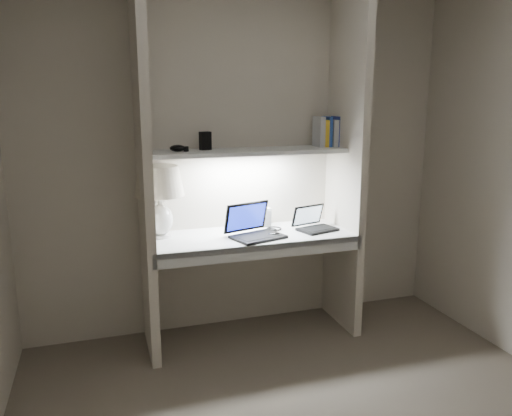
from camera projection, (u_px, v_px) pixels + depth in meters
name	position (u px, v px, depth m)	size (l,w,h in m)	color
back_wall	(241.00, 163.00, 3.70)	(3.20, 0.01, 2.50)	beige
alcove_panel_left	(144.00, 172.00, 3.23)	(0.06, 0.55, 2.50)	beige
alcove_panel_right	(346.00, 163.00, 3.67)	(0.06, 0.55, 2.50)	beige
desk	(252.00, 237.00, 3.55)	(1.40, 0.55, 0.04)	white
desk_apron	(263.00, 251.00, 3.32)	(1.46, 0.03, 0.10)	silver
shelf	(248.00, 152.00, 3.51)	(1.40, 0.36, 0.03)	silver
strip_light	(248.00, 155.00, 3.52)	(0.60, 0.04, 0.01)	white
table_lamp	(159.00, 190.00, 3.40)	(0.34, 0.34, 0.50)	white
laptop_main	(254.00, 229.00, 3.48)	(0.42, 0.39, 0.23)	black
laptop_netbook	(314.00, 224.00, 3.67)	(0.32, 0.30, 0.17)	black
speaker	(264.00, 217.00, 3.76)	(0.10, 0.07, 0.14)	silver
mouse	(274.00, 234.00, 3.49)	(0.09, 0.06, 0.03)	black
cable_coil	(274.00, 229.00, 3.68)	(0.11, 0.11, 0.01)	black
sticky_note	(159.00, 238.00, 3.45)	(0.07, 0.07, 0.00)	yellow
book_row	(329.00, 132.00, 3.72)	(0.21, 0.15, 0.22)	silver
shelf_box	(205.00, 141.00, 3.47)	(0.07, 0.05, 0.13)	black
shelf_gadget	(178.00, 148.00, 3.35)	(0.11, 0.08, 0.05)	black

